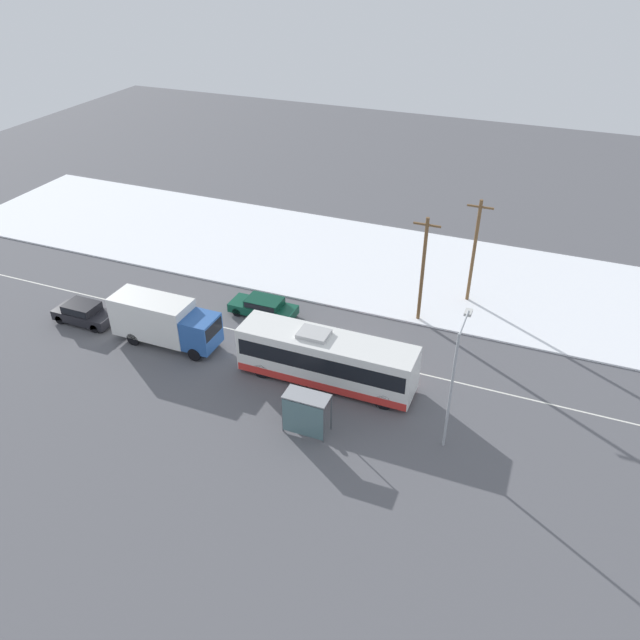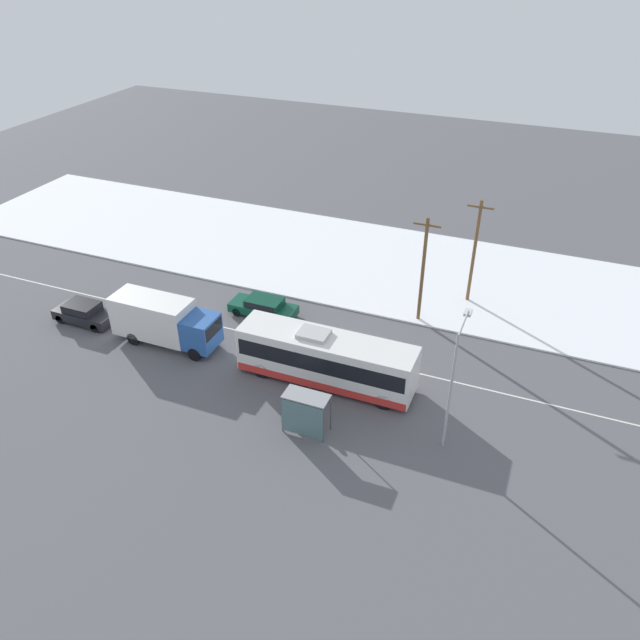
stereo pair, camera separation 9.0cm
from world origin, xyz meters
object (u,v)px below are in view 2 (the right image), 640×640
(city_bus, at_px, (326,359))
(sedan_car, at_px, (264,306))
(box_truck, at_px, (163,320))
(pedestrian_at_stop, at_px, (303,399))
(utility_pole_roadside, at_px, (423,269))
(utility_pole_snowlot, at_px, (474,250))
(parked_car_near_truck, at_px, (84,312))
(bus_shelter, at_px, (304,410))
(streetlamp, at_px, (455,371))

(city_bus, distance_m, sedan_car, 8.68)
(box_truck, height_order, pedestrian_at_stop, box_truck)
(utility_pole_roadside, distance_m, utility_pole_snowlot, 4.74)
(parked_car_near_truck, bearing_deg, pedestrian_at_stop, -9.84)
(parked_car_near_truck, xyz_separation_m, bus_shelter, (18.56, -4.51, 0.87))
(pedestrian_at_stop, bearing_deg, utility_pole_snowlot, 69.05)
(sedan_car, xyz_separation_m, parked_car_near_truck, (-11.10, -5.48, 0.06))
(box_truck, xyz_separation_m, sedan_car, (4.46, 5.46, -1.00))
(utility_pole_roadside, bearing_deg, bus_shelter, -101.63)
(box_truck, bearing_deg, city_bus, 0.88)
(utility_pole_snowlot, bearing_deg, streetlamp, -83.46)
(bus_shelter, relative_size, streetlamp, 0.34)
(bus_shelter, xyz_separation_m, utility_pole_snowlot, (5.46, 17.42, 2.43))
(city_bus, height_order, sedan_car, city_bus)
(utility_pole_roadside, bearing_deg, pedestrian_at_stop, -105.93)
(pedestrian_at_stop, xyz_separation_m, utility_pole_roadside, (3.45, 12.10, 2.95))
(parked_car_near_truck, relative_size, utility_pole_snowlot, 0.55)
(sedan_car, distance_m, bus_shelter, 12.50)
(pedestrian_at_stop, bearing_deg, city_bus, 89.20)
(parked_car_near_truck, distance_m, utility_pole_snowlot, 27.47)
(bus_shelter, height_order, utility_pole_roadside, utility_pole_roadside)
(utility_pole_roadside, xyz_separation_m, utility_pole_snowlot, (2.68, 3.91, 0.07))
(city_bus, relative_size, sedan_car, 2.26)
(pedestrian_at_stop, relative_size, utility_pole_roadside, 0.23)
(box_truck, height_order, parked_car_near_truck, box_truck)
(streetlamp, relative_size, utility_pole_roadside, 0.93)
(city_bus, bearing_deg, box_truck, -179.12)
(city_bus, bearing_deg, parked_car_near_truck, -179.37)
(pedestrian_at_stop, height_order, utility_pole_roadside, utility_pole_roadside)
(city_bus, relative_size, bus_shelter, 4.37)
(pedestrian_at_stop, bearing_deg, box_truck, 164.46)
(city_bus, bearing_deg, bus_shelter, -82.41)
(sedan_car, xyz_separation_m, utility_pole_roadside, (10.24, 3.52, 3.28))
(city_bus, distance_m, streetlamp, 8.63)
(sedan_car, relative_size, streetlamp, 0.67)
(parked_car_near_truck, relative_size, utility_pole_roadside, 0.56)
(city_bus, relative_size, parked_car_near_truck, 2.51)
(city_bus, distance_m, parked_car_near_truck, 17.95)
(pedestrian_at_stop, height_order, utility_pole_snowlot, utility_pole_snowlot)
(pedestrian_at_stop, xyz_separation_m, streetlamp, (7.85, 1.07, 3.49))
(box_truck, xyz_separation_m, bus_shelter, (11.92, -4.53, -0.07))
(streetlamp, height_order, utility_pole_roadside, utility_pole_roadside)
(utility_pole_roadside, height_order, utility_pole_snowlot, utility_pole_snowlot)
(streetlamp, xyz_separation_m, utility_pole_snowlot, (-1.71, 14.95, -0.47))
(parked_car_near_truck, bearing_deg, bus_shelter, -13.65)
(pedestrian_at_stop, relative_size, utility_pole_snowlot, 0.22)
(box_truck, distance_m, bus_shelter, 12.75)
(sedan_car, relative_size, utility_pole_snowlot, 0.61)
(parked_car_near_truck, xyz_separation_m, utility_pole_roadside, (21.34, 9.00, 3.23))
(bus_shelter, distance_m, utility_pole_roadside, 13.99)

